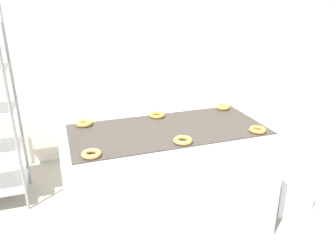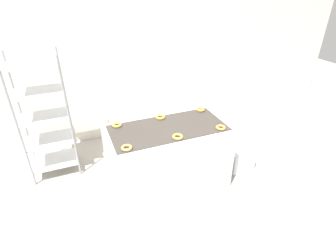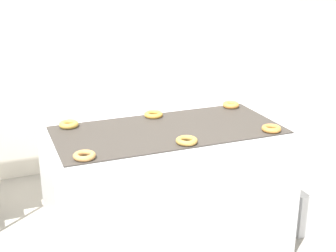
{
  "view_description": "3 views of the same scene",
  "coord_description": "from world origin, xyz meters",
  "px_view_note": "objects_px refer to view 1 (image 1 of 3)",
  "views": [
    {
      "loc": [
        -0.68,
        -1.36,
        1.68
      ],
      "look_at": [
        0.0,
        0.6,
        0.86
      ],
      "focal_mm": 35.0,
      "sensor_mm": 36.0,
      "label": 1
    },
    {
      "loc": [
        -0.98,
        -1.82,
        2.33
      ],
      "look_at": [
        0.0,
        0.6,
        0.86
      ],
      "focal_mm": 28.0,
      "sensor_mm": 36.0,
      "label": 2
    },
    {
      "loc": [
        -0.95,
        -1.81,
        1.77
      ],
      "look_at": [
        0.0,
        0.6,
        0.86
      ],
      "focal_mm": 50.0,
      "sensor_mm": 36.0,
      "label": 3
    }
  ],
  "objects_px": {
    "fryer_machine": "(168,182)",
    "glaze_bin": "(284,189)",
    "donut_far_left": "(84,123)",
    "donut_near_center": "(183,140)",
    "donut_near_left": "(91,154)",
    "donut_near_right": "(257,130)",
    "donut_far_center": "(157,115)",
    "donut_far_right": "(223,107)"
  },
  "relations": [
    {
      "from": "donut_near_right",
      "to": "donut_far_left",
      "type": "bearing_deg",
      "value": 155.18
    },
    {
      "from": "glaze_bin",
      "to": "donut_near_center",
      "type": "bearing_deg",
      "value": -167.8
    },
    {
      "from": "donut_near_left",
      "to": "donut_near_right",
      "type": "xyz_separation_m",
      "value": [
        1.1,
        -0.0,
        0.0
      ]
    },
    {
      "from": "donut_far_left",
      "to": "donut_far_right",
      "type": "xyz_separation_m",
      "value": [
        1.09,
        0.0,
        0.0
      ]
    },
    {
      "from": "donut_near_right",
      "to": "donut_far_left",
      "type": "relative_size",
      "value": 0.98
    },
    {
      "from": "glaze_bin",
      "to": "donut_near_left",
      "type": "xyz_separation_m",
      "value": [
        -1.59,
        -0.23,
        0.7
      ]
    },
    {
      "from": "donut_far_left",
      "to": "donut_far_right",
      "type": "relative_size",
      "value": 1.04
    },
    {
      "from": "donut_near_left",
      "to": "donut_far_right",
      "type": "bearing_deg",
      "value": 24.45
    },
    {
      "from": "donut_near_center",
      "to": "donut_far_left",
      "type": "xyz_separation_m",
      "value": [
        -0.55,
        0.5,
        0.0
      ]
    },
    {
      "from": "donut_near_right",
      "to": "donut_far_center",
      "type": "xyz_separation_m",
      "value": [
        -0.55,
        0.5,
        -0.0
      ]
    },
    {
      "from": "donut_near_left",
      "to": "donut_far_left",
      "type": "bearing_deg",
      "value": 88.74
    },
    {
      "from": "glaze_bin",
      "to": "donut_far_right",
      "type": "height_order",
      "value": "donut_far_right"
    },
    {
      "from": "donut_far_center",
      "to": "donut_near_right",
      "type": "bearing_deg",
      "value": -42.61
    },
    {
      "from": "fryer_machine",
      "to": "donut_near_left",
      "type": "height_order",
      "value": "donut_near_left"
    },
    {
      "from": "donut_near_center",
      "to": "donut_near_right",
      "type": "xyz_separation_m",
      "value": [
        0.54,
        -0.0,
        0.0
      ]
    },
    {
      "from": "glaze_bin",
      "to": "donut_near_right",
      "type": "height_order",
      "value": "donut_near_right"
    },
    {
      "from": "donut_near_center",
      "to": "donut_far_left",
      "type": "height_order",
      "value": "donut_far_left"
    },
    {
      "from": "fryer_machine",
      "to": "donut_near_right",
      "type": "xyz_separation_m",
      "value": [
        0.55,
        -0.25,
        0.43
      ]
    },
    {
      "from": "fryer_machine",
      "to": "glaze_bin",
      "type": "bearing_deg",
      "value": -1.33
    },
    {
      "from": "donut_far_center",
      "to": "fryer_machine",
      "type": "bearing_deg",
      "value": -90.27
    },
    {
      "from": "fryer_machine",
      "to": "glaze_bin",
      "type": "distance_m",
      "value": 1.08
    },
    {
      "from": "glaze_bin",
      "to": "donut_far_left",
      "type": "xyz_separation_m",
      "value": [
        -1.58,
        0.28,
        0.7
      ]
    },
    {
      "from": "donut_far_left",
      "to": "glaze_bin",
      "type": "bearing_deg",
      "value": -9.93
    },
    {
      "from": "fryer_machine",
      "to": "donut_near_right",
      "type": "height_order",
      "value": "donut_near_right"
    },
    {
      "from": "donut_near_center",
      "to": "donut_near_left",
      "type": "bearing_deg",
      "value": -179.79
    },
    {
      "from": "donut_far_left",
      "to": "donut_near_left",
      "type": "bearing_deg",
      "value": -91.26
    },
    {
      "from": "fryer_machine",
      "to": "donut_near_right",
      "type": "distance_m",
      "value": 0.74
    },
    {
      "from": "donut_far_left",
      "to": "donut_far_center",
      "type": "height_order",
      "value": "donut_far_left"
    },
    {
      "from": "donut_near_center",
      "to": "donut_near_right",
      "type": "relative_size",
      "value": 1.05
    },
    {
      "from": "donut_near_right",
      "to": "donut_far_center",
      "type": "height_order",
      "value": "donut_near_right"
    },
    {
      "from": "glaze_bin",
      "to": "donut_far_center",
      "type": "height_order",
      "value": "donut_far_center"
    },
    {
      "from": "donut_near_right",
      "to": "donut_far_center",
      "type": "bearing_deg",
      "value": 137.39
    },
    {
      "from": "glaze_bin",
      "to": "donut_far_left",
      "type": "height_order",
      "value": "donut_far_left"
    },
    {
      "from": "donut_near_right",
      "to": "donut_far_right",
      "type": "relative_size",
      "value": 1.02
    },
    {
      "from": "donut_near_right",
      "to": "donut_far_left",
      "type": "height_order",
      "value": "donut_far_left"
    },
    {
      "from": "fryer_machine",
      "to": "glaze_bin",
      "type": "relative_size",
      "value": 4.17
    },
    {
      "from": "donut_near_center",
      "to": "donut_near_right",
      "type": "bearing_deg",
      "value": -0.23
    },
    {
      "from": "donut_near_center",
      "to": "donut_far_center",
      "type": "relative_size",
      "value": 1.01
    },
    {
      "from": "fryer_machine",
      "to": "donut_near_center",
      "type": "bearing_deg",
      "value": -87.37
    },
    {
      "from": "fryer_machine",
      "to": "donut_far_center",
      "type": "xyz_separation_m",
      "value": [
        0.0,
        0.25,
        0.43
      ]
    },
    {
      "from": "glaze_bin",
      "to": "donut_near_left",
      "type": "relative_size",
      "value": 3.02
    },
    {
      "from": "donut_near_center",
      "to": "donut_far_right",
      "type": "bearing_deg",
      "value": 42.53
    }
  ]
}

